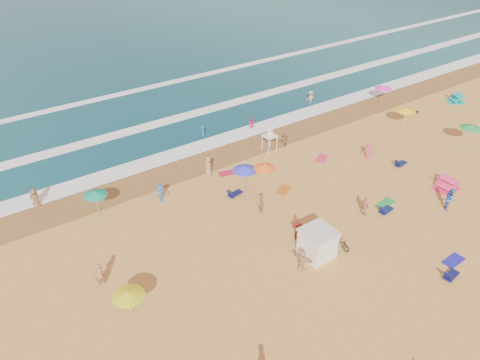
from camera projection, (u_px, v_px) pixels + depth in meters
ground at (294, 229)px, 35.00m from camera, size 220.00×220.00×0.00m
ocean at (21, 11)px, 93.10m from camera, size 220.00×140.00×0.18m
wet_sand at (207, 160)px, 43.64m from camera, size 220.00×220.00×0.00m
surf_foam at (164, 125)px, 49.69m from camera, size 200.00×18.70×0.05m
cabana at (317, 244)px, 32.06m from camera, size 2.00×2.00×2.00m
cabana_roof at (319, 232)px, 31.49m from camera, size 2.20×2.20×0.12m
bicycle at (340, 242)px, 33.05m from camera, size 0.83×1.86×0.95m
lifeguard_stand at (270, 140)px, 44.69m from camera, size 1.20×1.20×2.10m
beach_umbrellas at (312, 202)px, 34.32m from camera, size 54.26×28.35×0.79m
loungers at (386, 214)px, 36.29m from camera, size 40.96×22.54×0.34m
towels at (306, 247)px, 33.29m from camera, size 35.64×22.52×0.03m
popup_tents at (453, 133)px, 47.03m from camera, size 19.34×12.62×1.20m
beachgoers at (261, 186)px, 38.53m from camera, size 43.52×26.68×2.09m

